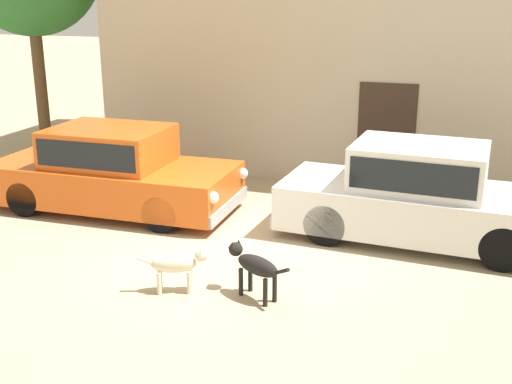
{
  "coord_description": "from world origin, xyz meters",
  "views": [
    {
      "loc": [
        3.26,
        -8.36,
        3.75
      ],
      "look_at": [
        0.39,
        0.2,
        0.9
      ],
      "focal_mm": 44.81,
      "sensor_mm": 36.0,
      "label": 1
    }
  ],
  "objects_px": {
    "parked_sedan_nearest": "(112,169)",
    "stray_dog_spotted": "(178,264)",
    "parked_sedan_second": "(419,194)",
    "stray_dog_tan": "(254,265)"
  },
  "relations": [
    {
      "from": "parked_sedan_second",
      "to": "stray_dog_spotted",
      "type": "xyz_separation_m",
      "value": [
        -2.77,
        -2.87,
        -0.36
      ]
    },
    {
      "from": "stray_dog_spotted",
      "to": "parked_sedan_nearest",
      "type": "bearing_deg",
      "value": 110.93
    },
    {
      "from": "parked_sedan_nearest",
      "to": "stray_dog_spotted",
      "type": "xyz_separation_m",
      "value": [
        2.52,
        -2.67,
        -0.34
      ]
    },
    {
      "from": "stray_dog_tan",
      "to": "parked_sedan_nearest",
      "type": "bearing_deg",
      "value": -9.29
    },
    {
      "from": "parked_sedan_second",
      "to": "stray_dog_tan",
      "type": "xyz_separation_m",
      "value": [
        -1.78,
        -2.7,
        -0.3
      ]
    },
    {
      "from": "parked_sedan_second",
      "to": "stray_dog_spotted",
      "type": "distance_m",
      "value": 4.0
    },
    {
      "from": "parked_sedan_nearest",
      "to": "stray_dog_spotted",
      "type": "distance_m",
      "value": 3.69
    },
    {
      "from": "parked_sedan_second",
      "to": "stray_dog_tan",
      "type": "relative_size",
      "value": 4.49
    },
    {
      "from": "parked_sedan_nearest",
      "to": "parked_sedan_second",
      "type": "distance_m",
      "value": 5.29
    },
    {
      "from": "stray_dog_tan",
      "to": "parked_sedan_second",
      "type": "bearing_deg",
      "value": -97.05
    }
  ]
}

